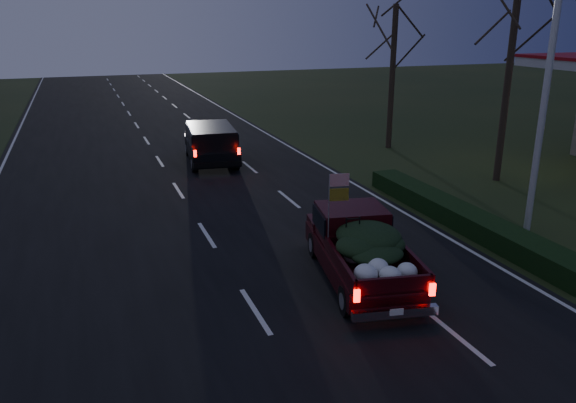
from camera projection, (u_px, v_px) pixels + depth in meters
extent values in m
plane|color=black|center=(255.00, 312.00, 12.62)|extent=(120.00, 120.00, 0.00)
cube|color=black|center=(255.00, 311.00, 12.62)|extent=(14.00, 120.00, 0.02)
cube|color=black|center=(462.00, 217.00, 17.79)|extent=(1.00, 10.00, 0.60)
cylinder|color=silver|center=(547.00, 84.00, 16.16)|extent=(0.20, 0.20, 9.00)
cylinder|color=black|center=(509.00, 74.00, 21.69)|extent=(0.28, 0.28, 8.50)
cylinder|color=black|center=(392.00, 78.00, 27.84)|extent=(0.28, 0.28, 7.00)
cube|color=black|center=(359.00, 259.00, 14.07)|extent=(2.62, 4.82, 0.50)
cube|color=black|center=(351.00, 222.00, 14.63)|extent=(1.93, 1.74, 0.82)
cube|color=black|center=(351.00, 219.00, 14.60)|extent=(2.00, 1.67, 0.50)
cube|color=black|center=(375.00, 268.00, 12.87)|extent=(2.12, 2.82, 0.05)
ellipsoid|color=black|center=(371.00, 244.00, 13.18)|extent=(1.73, 1.88, 0.55)
cylinder|color=gray|center=(329.00, 211.00, 13.53)|extent=(0.03, 0.03, 1.82)
cube|color=red|center=(340.00, 180.00, 13.33)|extent=(0.47, 0.10, 0.31)
cube|color=gold|center=(339.00, 195.00, 13.45)|extent=(0.47, 0.10, 0.31)
cube|color=black|center=(211.00, 149.00, 25.67)|extent=(2.55, 5.06, 0.61)
cube|color=black|center=(211.00, 135.00, 25.22)|extent=(2.28, 3.73, 0.81)
cube|color=black|center=(211.00, 133.00, 25.20)|extent=(2.37, 3.65, 0.49)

